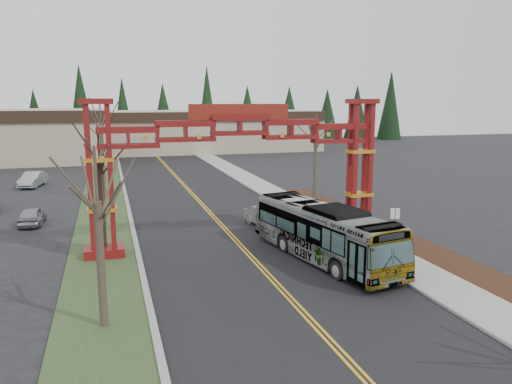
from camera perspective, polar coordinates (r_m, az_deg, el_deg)
name	(u,v)px	position (r m, az deg, el deg)	size (l,w,h in m)	color
road	(216,220)	(37.46, -4.55, -3.18)	(12.00, 110.00, 0.02)	black
lane_line_left	(215,220)	(37.43, -4.73, -3.17)	(0.12, 100.00, 0.01)	gold
lane_line_right	(218,219)	(37.48, -4.37, -3.15)	(0.12, 100.00, 0.01)	gold
curb_right	(293,214)	(39.14, 4.29, -2.49)	(0.30, 110.00, 0.15)	gray
sidewalk_right	(311,213)	(39.67, 6.25, -2.35)	(2.60, 110.00, 0.14)	gray
landscape_strip	(468,270)	(28.56, 23.10, -8.25)	(2.60, 50.00, 0.12)	black
grass_median	(105,227)	(36.69, -16.89, -3.85)	(4.00, 110.00, 0.08)	#2B4020
curb_left	(132,225)	(36.71, -14.00, -3.64)	(0.30, 110.00, 0.15)	gray
gateway_arch	(240,149)	(29.73, -1.88, 4.99)	(18.20, 1.60, 8.90)	#650D0F
retail_building_east	(207,130)	(92.41, -5.67, 7.07)	(38.00, 20.30, 7.00)	tan
conifer_treeline	(147,112)	(102.95, -12.40, 8.87)	(116.10, 5.60, 13.00)	black
transit_bus	(323,232)	(28.01, 7.68, -4.60)	(2.66, 11.35, 3.16)	#ADAFB5
silver_sedan	(267,217)	(35.22, 1.26, -2.86)	(1.50, 4.31, 1.42)	#A5A8AD
parked_car_near_a	(32,216)	(39.22, -24.24, -2.50)	(1.54, 3.84, 1.31)	gray
parked_car_far_a	(33,179)	(56.55, -24.15, 1.33)	(1.62, 4.66, 1.53)	#A2A7A9
bare_tree_median_near	(97,203)	(19.67, -17.69, -1.17)	(3.20, 3.20, 7.14)	#382D26
bare_tree_median_mid	(100,164)	(29.45, -17.44, 3.10)	(3.22, 3.22, 7.44)	#382D26
bare_tree_median_far	(101,127)	(46.28, -17.30, 7.09)	(3.25, 3.25, 8.69)	#382D26
bare_tree_right_far	(316,140)	(44.23, 6.83, 5.95)	(3.23, 3.23, 7.58)	#382D26
street_sign	(395,219)	(31.38, 15.59, -3.00)	(0.51, 0.26, 2.39)	#3F3F44
barrel_south	(403,237)	(32.00, 16.40, -4.94)	(0.60, 0.60, 1.10)	#F33C0D
barrel_mid	(360,222)	(35.19, 11.76, -3.40)	(0.57, 0.57, 1.05)	#F33C0D
barrel_north	(357,217)	(36.59, 11.43, -2.82)	(0.59, 0.59, 1.10)	#F33C0D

